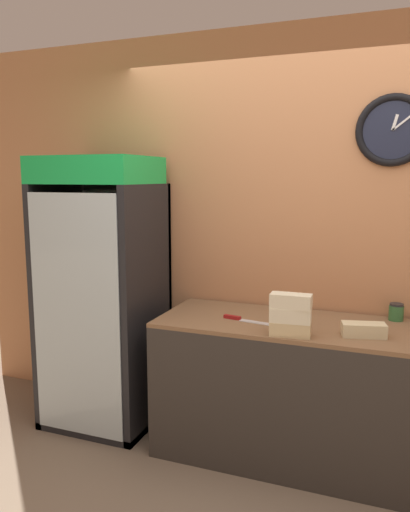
# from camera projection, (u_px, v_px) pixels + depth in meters

# --- Properties ---
(wall_back) EXTENTS (5.20, 0.10, 2.70)m
(wall_back) POSITION_uv_depth(u_px,v_px,m) (303.00, 234.00, 3.31)
(wall_back) COLOR tan
(wall_back) RESTS_ON ground_plane
(prep_counter) EXTENTS (1.58, 0.68, 0.86)m
(prep_counter) POSITION_uv_depth(u_px,v_px,m) (286.00, 389.00, 3.09)
(prep_counter) COLOR #332D28
(prep_counter) RESTS_ON ground_plane
(beverage_cooler) EXTENTS (0.75, 0.66, 1.87)m
(beverage_cooler) POSITION_uv_depth(u_px,v_px,m) (106.00, 279.00, 3.51)
(beverage_cooler) COLOR black
(beverage_cooler) RESTS_ON ground_plane
(sandwich_stack_bottom) EXTENTS (0.23, 0.12, 0.08)m
(sandwich_stack_bottom) POSITION_uv_depth(u_px,v_px,m) (290.00, 329.00, 2.75)
(sandwich_stack_bottom) COLOR tan
(sandwich_stack_bottom) RESTS_ON prep_counter
(sandwich_stack_middle) EXTENTS (0.23, 0.12, 0.08)m
(sandwich_stack_middle) POSITION_uv_depth(u_px,v_px,m) (291.00, 315.00, 2.74)
(sandwich_stack_middle) COLOR beige
(sandwich_stack_middle) RESTS_ON sandwich_stack_bottom
(sandwich_stack_top) EXTENTS (0.23, 0.11, 0.08)m
(sandwich_stack_top) POSITION_uv_depth(u_px,v_px,m) (291.00, 301.00, 2.73)
(sandwich_stack_top) COLOR beige
(sandwich_stack_top) RESTS_ON sandwich_stack_middle
(sandwich_flat_left) EXTENTS (0.25, 0.15, 0.07)m
(sandwich_flat_left) POSITION_uv_depth(u_px,v_px,m) (364.00, 330.00, 2.74)
(sandwich_flat_left) COLOR beige
(sandwich_flat_left) RESTS_ON prep_counter
(chefs_knife) EXTENTS (0.34, 0.09, 0.02)m
(chefs_knife) POSITION_uv_depth(u_px,v_px,m) (242.00, 319.00, 3.05)
(chefs_knife) COLOR silver
(chefs_knife) RESTS_ON prep_counter
(condiment_jar) EXTENTS (0.09, 0.09, 0.11)m
(condiment_jar) POSITION_uv_depth(u_px,v_px,m) (396.00, 312.00, 3.05)
(condiment_jar) COLOR #336B38
(condiment_jar) RESTS_ON prep_counter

